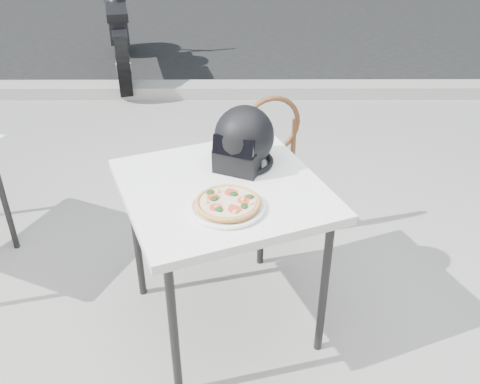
{
  "coord_description": "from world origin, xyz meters",
  "views": [
    {
      "loc": [
        -0.01,
        -2.07,
        2.02
      ],
      "look_at": [
        0.0,
        -0.2,
        0.86
      ],
      "focal_mm": 40.0,
      "sensor_mm": 36.0,
      "label": 1
    }
  ],
  "objects_px": {
    "pizza": "(228,203)",
    "cafe_chair_main": "(264,158)",
    "cafe_table_main": "(223,199)",
    "helmet": "(243,140)",
    "motorcycle": "(119,31)",
    "plate": "(228,207)"
  },
  "relations": [
    {
      "from": "plate",
      "to": "cafe_chair_main",
      "type": "relative_size",
      "value": 0.33
    },
    {
      "from": "plate",
      "to": "motorcycle",
      "type": "distance_m",
      "value": 4.17
    },
    {
      "from": "motorcycle",
      "to": "cafe_table_main",
      "type": "bearing_deg",
      "value": -85.07
    },
    {
      "from": "pizza",
      "to": "cafe_chair_main",
      "type": "relative_size",
      "value": 0.31
    },
    {
      "from": "cafe_table_main",
      "to": "plate",
      "type": "relative_size",
      "value": 3.49
    },
    {
      "from": "plate",
      "to": "helmet",
      "type": "distance_m",
      "value": 0.4
    },
    {
      "from": "pizza",
      "to": "motorcycle",
      "type": "distance_m",
      "value": 4.18
    },
    {
      "from": "plate",
      "to": "cafe_chair_main",
      "type": "distance_m",
      "value": 1.02
    },
    {
      "from": "plate",
      "to": "cafe_table_main",
      "type": "bearing_deg",
      "value": 98.07
    },
    {
      "from": "cafe_chair_main",
      "to": "motorcycle",
      "type": "relative_size",
      "value": 0.47
    },
    {
      "from": "helmet",
      "to": "cafe_table_main",
      "type": "bearing_deg",
      "value": -92.6
    },
    {
      "from": "cafe_table_main",
      "to": "helmet",
      "type": "xyz_separation_m",
      "value": [
        0.09,
        0.19,
        0.2
      ]
    },
    {
      "from": "pizza",
      "to": "motorcycle",
      "type": "xyz_separation_m",
      "value": [
        -1.24,
        3.97,
        -0.39
      ]
    },
    {
      "from": "motorcycle",
      "to": "helmet",
      "type": "bearing_deg",
      "value": -82.87
    },
    {
      "from": "cafe_chair_main",
      "to": "motorcycle",
      "type": "xyz_separation_m",
      "value": [
        -1.43,
        3.01,
        -0.08
      ]
    },
    {
      "from": "pizza",
      "to": "cafe_chair_main",
      "type": "xyz_separation_m",
      "value": [
        0.19,
        0.95,
        -0.31
      ]
    },
    {
      "from": "helmet",
      "to": "pizza",
      "type": "bearing_deg",
      "value": -76.77
    },
    {
      "from": "motorcycle",
      "to": "plate",
      "type": "bearing_deg",
      "value": -85.5
    },
    {
      "from": "cafe_table_main",
      "to": "helmet",
      "type": "bearing_deg",
      "value": 64.03
    },
    {
      "from": "cafe_table_main",
      "to": "pizza",
      "type": "distance_m",
      "value": 0.21
    },
    {
      "from": "pizza",
      "to": "helmet",
      "type": "relative_size",
      "value": 0.79
    },
    {
      "from": "cafe_table_main",
      "to": "cafe_chair_main",
      "type": "distance_m",
      "value": 0.83
    }
  ]
}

